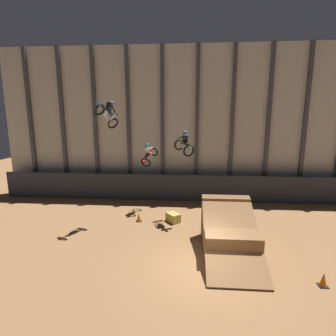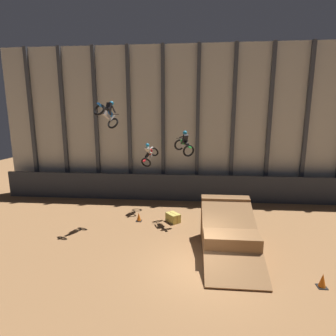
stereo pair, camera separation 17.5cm
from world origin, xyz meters
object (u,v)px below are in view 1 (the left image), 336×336
Objects in this scene: rider_bike_right_air at (184,144)px; rider_bike_center_air at (149,154)px; rider_bike_left_air at (107,113)px; dirt_ramp at (228,233)px; traffic_cone_arena_edge at (323,280)px; traffic_cone_near_ramp at (139,217)px; hay_bale_trackside at (173,218)px.

rider_bike_center_air is at bearing 119.50° from rider_bike_right_air.
rider_bike_center_air is 3.15m from rider_bike_right_air.
rider_bike_left_air reaches higher than rider_bike_right_air.
dirt_ramp is 5.98m from rider_bike_right_air.
rider_bike_right_air is at bearing 131.12° from traffic_cone_arena_edge.
rider_bike_right_air is 9.79m from traffic_cone_arena_edge.
dirt_ramp is 2.61× the size of rider_bike_center_air.
rider_bike_left_air is 6.74m from traffic_cone_near_ramp.
rider_bike_center_air is at bearing 130.14° from hay_bale_trackside.
dirt_ramp is 2.73× the size of rider_bike_left_air.
dirt_ramp is 2.71× the size of rider_bike_right_air.
rider_bike_right_air is at bearing 33.53° from rider_bike_left_air.
traffic_cone_arena_edge is (5.66, -6.48, -4.66)m from rider_bike_right_air.
rider_bike_right_air reaches higher than hay_bale_trackside.
rider_bike_center_air reaches higher than hay_bale_trackside.
traffic_cone_arena_edge is (10.13, -5.48, -6.53)m from rider_bike_left_air.
dirt_ramp is at bearing -47.25° from hay_bale_trackside.
dirt_ramp is at bearing -0.53° from rider_bike_left_air.
dirt_ramp is at bearing -31.83° from rider_bike_center_air.
rider_bike_left_air is 4.95m from rider_bike_right_air.
rider_bike_center_air is 3.27× the size of traffic_cone_arena_edge.
rider_bike_center_air is at bearing 74.78° from rider_bike_left_air.
traffic_cone_arena_edge is 8.73m from hay_bale_trackside.
rider_bike_left_air reaches higher than traffic_cone_arena_edge.
rider_bike_center_air reaches higher than dirt_ramp.
rider_bike_center_air is at bearing 134.74° from traffic_cone_arena_edge.
rider_bike_left_air is (-6.80, 2.66, 5.97)m from dirt_ramp.
dirt_ramp is 9.44m from rider_bike_left_air.
rider_bike_left_air is at bearing -109.62° from rider_bike_center_air.
traffic_cone_arena_edge is at bearing -43.77° from hay_bale_trackside.
traffic_cone_near_ramp is at bearing 145.02° from traffic_cone_arena_edge.
rider_bike_left_air is 3.13× the size of traffic_cone_arena_edge.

